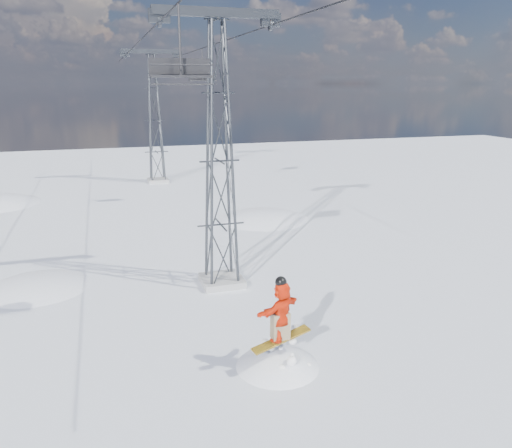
# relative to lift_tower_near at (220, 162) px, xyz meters

# --- Properties ---
(ground) EXTENTS (120.00, 120.00, 0.00)m
(ground) POSITION_rel_lift_tower_near_xyz_m (-0.80, -8.00, -5.47)
(ground) COLOR white
(ground) RESTS_ON ground
(snow_terrain) EXTENTS (39.00, 37.00, 22.00)m
(snow_terrain) POSITION_rel_lift_tower_near_xyz_m (-5.57, 13.24, -15.06)
(snow_terrain) COLOR white
(snow_terrain) RESTS_ON ground
(lift_tower_near) EXTENTS (5.20, 1.80, 11.43)m
(lift_tower_near) POSITION_rel_lift_tower_near_xyz_m (0.00, 0.00, 0.00)
(lift_tower_near) COLOR #999999
(lift_tower_near) RESTS_ON ground
(lift_tower_far) EXTENTS (5.20, 1.80, 11.43)m
(lift_tower_far) POSITION_rel_lift_tower_near_xyz_m (0.00, 25.00, 0.00)
(lift_tower_far) COLOR #999999
(lift_tower_far) RESTS_ON ground
(haul_cables) EXTENTS (4.46, 51.00, 0.06)m
(haul_cables) POSITION_rel_lift_tower_near_xyz_m (0.00, 11.50, 5.38)
(haul_cables) COLOR black
(haul_cables) RESTS_ON ground
(snowboarder_jump) EXTENTS (4.40, 4.40, 7.08)m
(snowboarder_jump) POSITION_rel_lift_tower_near_xyz_m (0.12, -7.08, -7.07)
(snowboarder_jump) COLOR white
(snowboarder_jump) RESTS_ON ground
(lift_chair_near) EXTENTS (1.85, 0.53, 2.30)m
(lift_chair_near) POSITION_rel_lift_tower_near_xyz_m (-2.20, -4.60, 3.54)
(lift_chair_near) COLOR black
(lift_chair_near) RESTS_ON ground
(lift_chair_mid) EXTENTS (1.86, 0.53, 2.31)m
(lift_chair_mid) POSITION_rel_lift_tower_near_xyz_m (2.20, 14.15, 3.54)
(lift_chair_mid) COLOR black
(lift_chair_mid) RESTS_ON ground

